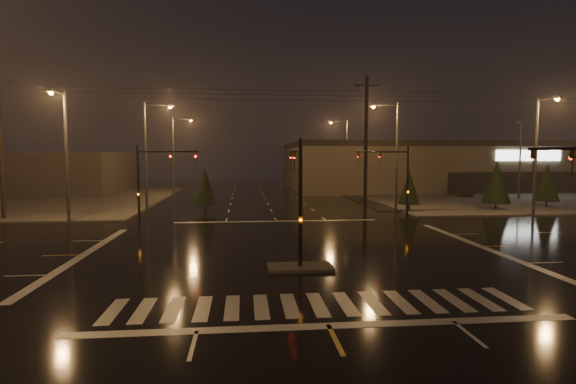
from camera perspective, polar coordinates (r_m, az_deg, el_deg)
ground at (r=24.93m, az=0.40°, el=-7.44°), size 140.00×140.00×0.00m
sidewalk_ne at (r=63.47m, az=25.26°, el=-0.42°), size 36.00×36.00×0.12m
sidewalk_nw at (r=61.00m, az=-32.34°, el=-0.89°), size 36.00×36.00×0.12m
median_island at (r=21.04m, az=1.56°, el=-9.53°), size 3.00×1.60×0.15m
crosswalk at (r=16.32m, az=3.82°, el=-14.06°), size 15.00×2.60×0.01m
stop_bar_near at (r=14.47m, az=5.18°, el=-16.57°), size 16.00×0.50×0.01m
stop_bar_far at (r=35.72m, az=-1.46°, el=-3.73°), size 16.00×0.50×0.01m
parking_lot at (r=64.55m, az=29.98°, el=-0.54°), size 50.00×24.00×0.08m
retail_building at (r=79.65m, az=22.55°, el=3.35°), size 60.20×28.30×7.20m
commercial_block at (r=73.79m, az=-31.73°, el=2.11°), size 30.00×18.00×5.60m
signal_mast_median at (r=21.37m, az=1.27°, el=0.69°), size 0.25×4.59×6.00m
signal_mast_ne at (r=36.45m, az=13.70°, el=2.29°), size 4.84×1.86×6.00m
signal_mast_nw at (r=35.09m, az=-17.04°, el=2.13°), size 4.84×1.86×6.00m
streetlight_1 at (r=43.11m, az=-17.24°, el=5.24°), size 2.77×0.32×10.00m
streetlight_2 at (r=58.87m, az=-14.11°, el=5.12°), size 2.77×0.32×10.00m
streetlight_3 at (r=42.52m, az=13.29°, el=5.34°), size 2.77×0.32×10.00m
streetlight_4 at (r=61.79m, az=7.25°, el=5.20°), size 2.77×0.32×10.00m
streetlight_5 at (r=37.89m, az=-26.52°, el=5.06°), size 0.32×2.77×10.00m
streetlight_6 at (r=43.11m, az=29.22°, el=4.86°), size 0.32×2.77×10.00m
utility_pole_0 at (r=42.90m, az=-32.72°, el=5.15°), size 2.20×0.32×12.00m
utility_pole_1 at (r=39.68m, az=9.86°, el=5.92°), size 2.20×0.32×12.00m
conifer_0 at (r=43.16m, az=15.15°, el=0.54°), size 1.97×1.97×3.77m
conifer_1 at (r=46.86m, az=24.96°, el=1.21°), size 2.61×2.61×4.78m
conifer_2 at (r=51.43m, az=30.03°, el=1.08°), size 2.38×2.38×4.42m
conifer_3 at (r=41.57m, az=-10.49°, el=0.70°), size 2.17×2.17×4.09m
car_parked at (r=60.43m, az=21.02°, el=0.10°), size 1.71×4.21×1.43m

